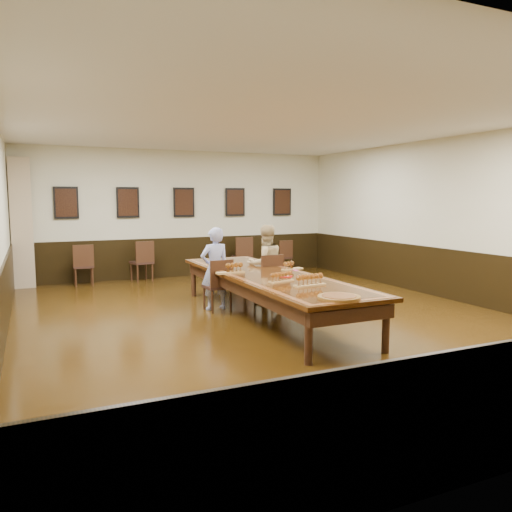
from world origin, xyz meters
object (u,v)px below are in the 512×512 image
spare_chair_b (142,261)px  person_man (215,269)px  chair_woman (268,279)px  spare_chair_a (83,265)px  conference_table (268,282)px  chair_man (217,285)px  spare_chair_c (242,255)px  person_woman (265,264)px  spare_chair_d (282,256)px  carved_platter (339,297)px

spare_chair_b → person_man: 3.70m
chair_woman → spare_chair_a: bearing=-49.8°
conference_table → spare_chair_b: bearing=104.1°
person_man → conference_table: bearing=115.5°
chair_man → spare_chair_b: size_ratio=0.95×
spare_chair_c → person_woman: bearing=80.4°
chair_man → spare_chair_d: 4.82m
chair_woman → spare_chair_a: 4.68m
spare_chair_a → spare_chair_d: spare_chair_a is taller
carved_platter → chair_woman: bearing=80.3°
chair_woman → spare_chair_c: bearing=-104.9°
person_woman → spare_chair_b: bearing=-64.6°
chair_man → spare_chair_d: (3.18, 3.62, -0.03)m
spare_chair_a → spare_chair_d: bearing=-179.5°
spare_chair_b → spare_chair_d: bearing=166.2°
carved_platter → spare_chair_d: bearing=68.3°
spare_chair_c → person_man: (-2.08, -3.70, 0.25)m
chair_man → carved_platter: size_ratio=1.67×
spare_chair_d → conference_table: size_ratio=0.18×
chair_man → spare_chair_d: chair_man is taller
chair_man → person_woman: (1.05, 0.20, 0.29)m
person_man → chair_man: bearing=90.0°
person_man → spare_chair_d: bearing=-136.8°
chair_woman → person_man: 1.09m
spare_chair_c → carved_platter: (-1.58, -6.91, 0.27)m
spare_chair_d → person_man: person_man is taller
person_man → chair_woman: bearing=175.2°
spare_chair_d → carved_platter: spare_chair_d is taller
spare_chair_b → person_woman: size_ratio=0.65×
chair_man → person_woman: bearing=-173.9°
spare_chair_d → conference_table: (-2.60, -4.53, 0.17)m
spare_chair_b → person_man: person_man is taller
conference_table → spare_chair_a: bearing=118.6°
conference_table → spare_chair_c: bearing=72.3°
chair_man → spare_chair_c: spare_chair_c is taller
person_man → spare_chair_b: bearing=-85.7°
person_man → conference_table: size_ratio=0.30×
chair_man → person_man: bearing=-90.0°
spare_chair_c → conference_table: 4.94m
chair_man → person_man: 0.30m
chair_woman → spare_chair_c: (1.03, 3.70, 0.01)m
person_man → conference_table: 1.17m
spare_chair_d → conference_table: spare_chair_d is taller
chair_man → chair_woman: 1.05m
chair_woman → spare_chair_c: spare_chair_c is taller
chair_woman → spare_chair_c: size_ratio=0.97×
chair_woman → conference_table: chair_woman is taller
spare_chair_d → spare_chair_a: bearing=-6.8°
spare_chair_c → person_woman: size_ratio=0.66×
spare_chair_b → person_woman: 3.91m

